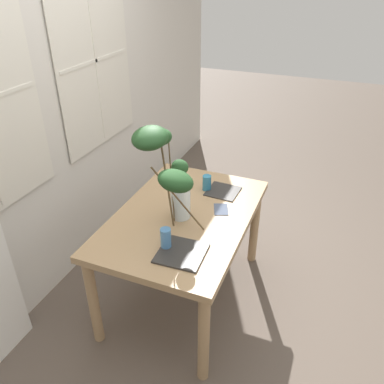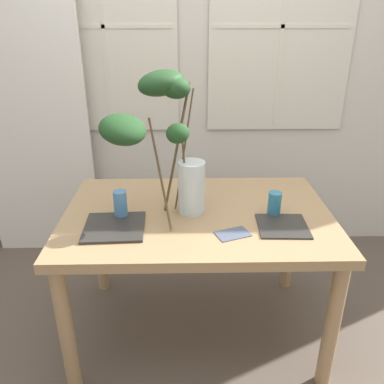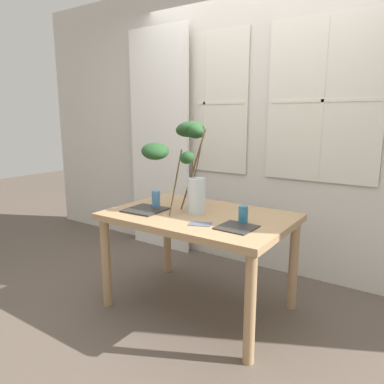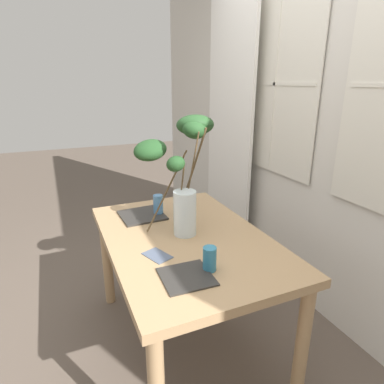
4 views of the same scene
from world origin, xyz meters
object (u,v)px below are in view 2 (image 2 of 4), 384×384
object	(u,v)px
vase_with_branches	(165,132)
drinking_glass_blue_left	(120,204)
plate_square_right	(283,226)
dining_table	(197,229)
plate_square_left	(114,227)
drinking_glass_blue_right	(274,204)

from	to	relation	value
vase_with_branches	drinking_glass_blue_left	xyz separation A→B (m)	(-0.22, -0.07, -0.33)
drinking_glass_blue_left	plate_square_right	distance (m)	0.77
dining_table	vase_with_branches	world-z (taller)	vase_with_branches
plate_square_left	plate_square_right	size ratio (longest dim) A/B	1.20
drinking_glass_blue_right	plate_square_left	xyz separation A→B (m)	(-0.76, -0.12, -0.05)
dining_table	plate_square_left	world-z (taller)	plate_square_left
dining_table	vase_with_branches	xyz separation A→B (m)	(-0.15, 0.03, 0.50)
vase_with_branches	plate_square_right	xyz separation A→B (m)	(0.54, -0.18, -0.40)
plate_square_right	vase_with_branches	bearing A→B (deg)	161.36
vase_with_branches	drinking_glass_blue_left	size ratio (longest dim) A/B	5.06
vase_with_branches	plate_square_right	size ratio (longest dim) A/B	3.03
drinking_glass_blue_left	plate_square_right	xyz separation A→B (m)	(0.75, -0.11, -0.06)
drinking_glass_blue_right	vase_with_branches	bearing A→B (deg)	173.61
drinking_glass_blue_right	plate_square_left	bearing A→B (deg)	-170.99
vase_with_branches	drinking_glass_blue_right	size ratio (longest dim) A/B	5.88
dining_table	plate_square_left	distance (m)	0.43
plate_square_left	drinking_glass_blue_left	bearing A→B (deg)	81.18
dining_table	drinking_glass_blue_left	distance (m)	0.41
plate_square_right	dining_table	bearing A→B (deg)	158.01
vase_with_branches	drinking_glass_blue_right	bearing A→B (deg)	-6.39
plate_square_left	dining_table	bearing A→B (deg)	21.57
vase_with_branches	plate_square_right	distance (m)	0.69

